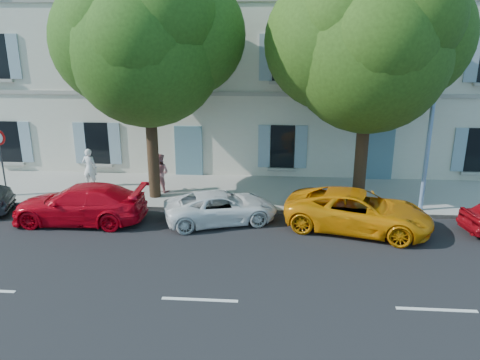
# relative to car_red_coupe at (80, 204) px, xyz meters

# --- Properties ---
(ground) EXTENTS (90.00, 90.00, 0.00)m
(ground) POSITION_rel_car_red_coupe_xyz_m (5.18, -0.90, -0.70)
(ground) COLOR black
(sidewalk) EXTENTS (36.00, 4.50, 0.15)m
(sidewalk) POSITION_rel_car_red_coupe_xyz_m (5.18, 3.55, -0.62)
(sidewalk) COLOR #A09E96
(sidewalk) RESTS_ON ground
(kerb) EXTENTS (36.00, 0.16, 0.16)m
(kerb) POSITION_rel_car_red_coupe_xyz_m (5.18, 1.38, -0.62)
(kerb) COLOR #9E998E
(kerb) RESTS_ON ground
(building) EXTENTS (28.00, 7.00, 12.00)m
(building) POSITION_rel_car_red_coupe_xyz_m (5.18, 9.30, 5.30)
(building) COLOR beige
(building) RESTS_ON ground
(car_red_coupe) EXTENTS (4.82, 1.99, 1.39)m
(car_red_coupe) POSITION_rel_car_red_coupe_xyz_m (0.00, 0.00, 0.00)
(car_red_coupe) COLOR #C00515
(car_red_coupe) RESTS_ON ground
(car_white_coupe) EXTENTS (4.48, 3.06, 1.14)m
(car_white_coupe) POSITION_rel_car_red_coupe_xyz_m (5.12, 0.40, -0.13)
(car_white_coupe) COLOR white
(car_white_coupe) RESTS_ON ground
(car_yellow_supercar) EXTENTS (5.45, 3.52, 1.40)m
(car_yellow_supercar) POSITION_rel_car_red_coupe_xyz_m (9.98, 0.05, 0.00)
(car_yellow_supercar) COLOR orange
(car_yellow_supercar) RESTS_ON ground
(tree_left) EXTENTS (5.88, 5.88, 9.12)m
(tree_left) POSITION_rel_car_red_coupe_xyz_m (2.12, 2.56, 5.32)
(tree_left) COLOR #3A2819
(tree_left) RESTS_ON sidewalk
(tree_right) EXTENTS (5.89, 5.89, 9.07)m
(tree_right) POSITION_rel_car_red_coupe_xyz_m (10.35, 2.28, 5.27)
(tree_right) COLOR #3A2819
(tree_right) RESTS_ON sidewalk
(road_sign) EXTENTS (0.65, 0.12, 2.82)m
(road_sign) POSITION_rel_car_red_coupe_xyz_m (-4.03, 2.09, 1.48)
(road_sign) COLOR #383A3D
(road_sign) RESTS_ON sidewalk
(street_lamp) EXTENTS (0.45, 1.75, 8.13)m
(street_lamp) POSITION_rel_car_red_coupe_xyz_m (12.65, 1.64, 4.06)
(street_lamp) COLOR #7293BF
(street_lamp) RESTS_ON sidewalk
(pedestrian_a) EXTENTS (0.64, 0.43, 1.72)m
(pedestrian_a) POSITION_rel_car_red_coupe_xyz_m (-1.01, 3.58, 0.31)
(pedestrian_a) COLOR silver
(pedestrian_a) RESTS_ON sidewalk
(pedestrian_b) EXTENTS (0.97, 0.86, 1.66)m
(pedestrian_b) POSITION_rel_car_red_coupe_xyz_m (2.20, 3.21, 0.28)
(pedestrian_b) COLOR tan
(pedestrian_b) RESTS_ON sidewalk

